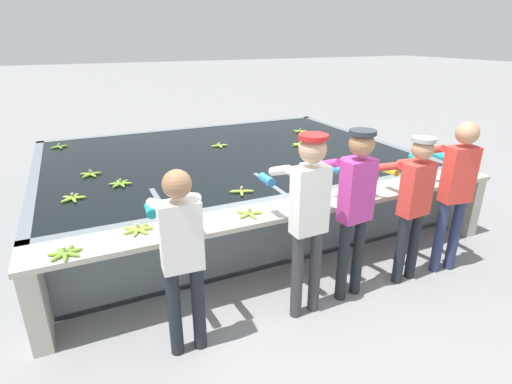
{
  "coord_description": "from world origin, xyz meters",
  "views": [
    {
      "loc": [
        -2.04,
        -3.1,
        2.51
      ],
      "look_at": [
        0.0,
        1.34,
        0.59
      ],
      "focal_mm": 28.0,
      "sensor_mm": 36.0,
      "label": 1
    }
  ],
  "objects_px": {
    "worker_0": "(181,248)",
    "banana_bunch_floating_1": "(300,131)",
    "banana_bunch_floating_2": "(91,174)",
    "worker_2": "(354,199)",
    "banana_bunch_floating_3": "(220,145)",
    "worker_4": "(455,184)",
    "worker_3": "(412,197)",
    "banana_bunch_floating_7": "(120,184)",
    "banana_bunch_floating_0": "(59,147)",
    "banana_bunch_ledge_2": "(65,253)",
    "worker_1": "(307,209)",
    "banana_bunch_ledge_1": "(138,229)",
    "banana_bunch_floating_4": "(300,145)",
    "banana_bunch_ledge_0": "(249,213)",
    "knife_0": "(329,194)",
    "banana_bunch_floating_6": "(242,191)",
    "banana_bunch_floating_5": "(73,198)"
  },
  "relations": [
    {
      "from": "worker_0",
      "to": "banana_bunch_floating_1",
      "type": "relative_size",
      "value": 5.84
    },
    {
      "from": "banana_bunch_floating_2",
      "to": "banana_bunch_floating_6",
      "type": "distance_m",
      "value": 2.04
    },
    {
      "from": "worker_0",
      "to": "banana_bunch_floating_2",
      "type": "bearing_deg",
      "value": 101.51
    },
    {
      "from": "banana_bunch_floating_7",
      "to": "worker_0",
      "type": "bearing_deg",
      "value": -83.93
    },
    {
      "from": "worker_3",
      "to": "banana_bunch_ledge_2",
      "type": "xyz_separation_m",
      "value": [
        -3.27,
        0.45,
        -0.1
      ]
    },
    {
      "from": "banana_bunch_floating_4",
      "to": "banana_bunch_ledge_0",
      "type": "bearing_deg",
      "value": -131.13
    },
    {
      "from": "worker_4",
      "to": "banana_bunch_ledge_0",
      "type": "xyz_separation_m",
      "value": [
        -2.16,
        0.57,
        -0.17
      ]
    },
    {
      "from": "banana_bunch_ledge_0",
      "to": "worker_3",
      "type": "bearing_deg",
      "value": -18.53
    },
    {
      "from": "worker_3",
      "to": "banana_bunch_floating_3",
      "type": "distance_m",
      "value": 3.3
    },
    {
      "from": "banana_bunch_ledge_2",
      "to": "worker_3",
      "type": "bearing_deg",
      "value": -7.83
    },
    {
      "from": "worker_1",
      "to": "worker_4",
      "type": "relative_size",
      "value": 1.03
    },
    {
      "from": "banana_bunch_floating_0",
      "to": "banana_bunch_floating_7",
      "type": "xyz_separation_m",
      "value": [
        0.66,
        -2.17,
        -0.0
      ]
    },
    {
      "from": "banana_bunch_floating_4",
      "to": "banana_bunch_floating_3",
      "type": "bearing_deg",
      "value": 157.4
    },
    {
      "from": "banana_bunch_ledge_0",
      "to": "banana_bunch_floating_6",
      "type": "bearing_deg",
      "value": 73.98
    },
    {
      "from": "banana_bunch_floating_5",
      "to": "knife_0",
      "type": "height_order",
      "value": "banana_bunch_floating_5"
    },
    {
      "from": "banana_bunch_floating_0",
      "to": "banana_bunch_floating_2",
      "type": "distance_m",
      "value": 1.69
    },
    {
      "from": "banana_bunch_floating_4",
      "to": "worker_0",
      "type": "bearing_deg",
      "value": -134.89
    },
    {
      "from": "banana_bunch_floating_2",
      "to": "worker_2",
      "type": "bearing_deg",
      "value": -48.23
    },
    {
      "from": "banana_bunch_floating_6",
      "to": "banana_bunch_floating_7",
      "type": "xyz_separation_m",
      "value": [
        -1.22,
        0.84,
        -0.0
      ]
    },
    {
      "from": "banana_bunch_ledge_0",
      "to": "banana_bunch_floating_1",
      "type": "bearing_deg",
      "value": 51.67
    },
    {
      "from": "banana_bunch_floating_4",
      "to": "banana_bunch_floating_7",
      "type": "relative_size",
      "value": 0.99
    },
    {
      "from": "banana_bunch_floating_5",
      "to": "banana_bunch_ledge_0",
      "type": "bearing_deg",
      "value": -36.73
    },
    {
      "from": "banana_bunch_ledge_1",
      "to": "knife_0",
      "type": "bearing_deg",
      "value": 0.62
    },
    {
      "from": "banana_bunch_floating_6",
      "to": "worker_3",
      "type": "bearing_deg",
      "value": -38.46
    },
    {
      "from": "banana_bunch_floating_1",
      "to": "banana_bunch_floating_7",
      "type": "distance_m",
      "value": 3.72
    },
    {
      "from": "worker_1",
      "to": "banana_bunch_ledge_1",
      "type": "height_order",
      "value": "worker_1"
    },
    {
      "from": "banana_bunch_ledge_2",
      "to": "banana_bunch_floating_0",
      "type": "bearing_deg",
      "value": 90.58
    },
    {
      "from": "worker_4",
      "to": "banana_bunch_floating_6",
      "type": "bearing_deg",
      "value": 149.56
    },
    {
      "from": "worker_1",
      "to": "banana_bunch_ledge_2",
      "type": "distance_m",
      "value": 2.06
    },
    {
      "from": "banana_bunch_floating_1",
      "to": "banana_bunch_floating_4",
      "type": "bearing_deg",
      "value": -120.33
    },
    {
      "from": "banana_bunch_floating_0",
      "to": "banana_bunch_floating_4",
      "type": "relative_size",
      "value": 1.0
    },
    {
      "from": "banana_bunch_floating_1",
      "to": "banana_bunch_ledge_2",
      "type": "bearing_deg",
      "value": -142.8
    },
    {
      "from": "banana_bunch_floating_2",
      "to": "banana_bunch_floating_4",
      "type": "distance_m",
      "value": 3.2
    },
    {
      "from": "worker_3",
      "to": "banana_bunch_floating_5",
      "type": "relative_size",
      "value": 5.81
    },
    {
      "from": "worker_4",
      "to": "banana_bunch_ledge_2",
      "type": "relative_size",
      "value": 6.09
    },
    {
      "from": "worker_2",
      "to": "worker_3",
      "type": "height_order",
      "value": "worker_2"
    },
    {
      "from": "banana_bunch_floating_2",
      "to": "banana_bunch_ledge_1",
      "type": "bearing_deg",
      "value": -81.14
    },
    {
      "from": "banana_bunch_floating_3",
      "to": "worker_4",
      "type": "bearing_deg",
      "value": -64.44
    },
    {
      "from": "worker_4",
      "to": "knife_0",
      "type": "bearing_deg",
      "value": 147.91
    },
    {
      "from": "worker_0",
      "to": "knife_0",
      "type": "xyz_separation_m",
      "value": [
        1.88,
        0.71,
        -0.11
      ]
    },
    {
      "from": "worker_0",
      "to": "banana_bunch_ledge_0",
      "type": "bearing_deg",
      "value": 34.66
    },
    {
      "from": "banana_bunch_floating_1",
      "to": "banana_bunch_floating_5",
      "type": "height_order",
      "value": "same"
    },
    {
      "from": "banana_bunch_floating_1",
      "to": "banana_bunch_floating_7",
      "type": "bearing_deg",
      "value": -155.81
    },
    {
      "from": "worker_2",
      "to": "banana_bunch_ledge_1",
      "type": "bearing_deg",
      "value": 162.01
    },
    {
      "from": "banana_bunch_floating_5",
      "to": "banana_bunch_ledge_2",
      "type": "distance_m",
      "value": 1.27
    },
    {
      "from": "banana_bunch_floating_6",
      "to": "worker_1",
      "type": "bearing_deg",
      "value": -83.0
    },
    {
      "from": "worker_3",
      "to": "banana_bunch_floating_7",
      "type": "height_order",
      "value": "worker_3"
    },
    {
      "from": "banana_bunch_floating_4",
      "to": "banana_bunch_ledge_1",
      "type": "distance_m",
      "value": 3.53
    },
    {
      "from": "banana_bunch_floating_2",
      "to": "knife_0",
      "type": "height_order",
      "value": "banana_bunch_floating_2"
    },
    {
      "from": "banana_bunch_floating_7",
      "to": "banana_bunch_ledge_2",
      "type": "distance_m",
      "value": 1.65
    }
  ]
}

